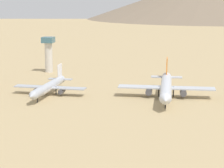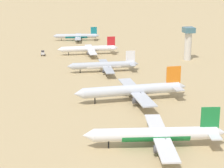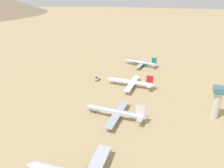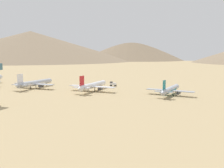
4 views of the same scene
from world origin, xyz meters
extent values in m
plane|color=tan|center=(0.00, 0.00, 0.00)|extent=(1800.00, 1800.00, 0.00)
cylinder|color=#B2B7C1|center=(-1.97, -0.70, 4.41)|extent=(37.97, 6.03, 3.99)
cone|color=#B2B7C1|center=(18.59, -1.81, 4.41)|extent=(3.57, 4.09, 3.91)
cone|color=#B2B7C1|center=(-22.31, 0.41, 4.41)|extent=(3.13, 3.75, 3.59)
cube|color=white|center=(-18.54, 0.20, 9.08)|extent=(5.79, 0.68, 7.35)
cube|color=#A4A8B2|center=(-19.17, 0.24, 4.81)|extent=(4.04, 12.77, 0.38)
cube|color=#A4A8B2|center=(-3.54, -0.61, 3.71)|extent=(7.18, 35.94, 0.47)
cylinder|color=#4C4C54|center=(-2.36, 5.64, 2.27)|extent=(4.54, 2.65, 2.42)
cylinder|color=#4C4C54|center=(-3.04, -6.95, 2.27)|extent=(4.54, 2.65, 2.42)
cylinder|color=black|center=(12.38, -1.47, 2.01)|extent=(0.46, 0.46, 4.01)
cylinder|color=black|center=(-4.44, 2.17, 2.01)|extent=(0.46, 0.46, 4.01)
cylinder|color=black|center=(-4.74, -3.28, 2.01)|extent=(0.46, 0.46, 4.01)
cylinder|color=white|center=(-1.97, -0.70, 4.11)|extent=(20.98, 5.12, 4.00)
cylinder|color=silver|center=(-4.90, 55.39, 5.60)|extent=(48.08, 5.74, 5.07)
cone|color=silver|center=(21.24, 55.76, 5.60)|extent=(4.34, 5.03, 4.97)
cone|color=silver|center=(-30.77, 55.03, 5.60)|extent=(3.80, 4.61, 4.56)
cube|color=orange|center=(-25.97, 55.09, 11.54)|extent=(7.34, 0.57, 9.34)
cube|color=#B6BBC5|center=(-26.77, 55.08, 6.11)|extent=(4.49, 16.06, 0.48)
cube|color=#B6BBC5|center=(-6.90, 55.36, 4.71)|extent=(7.31, 45.44, 0.60)
cylinder|color=#4C4C54|center=(-5.94, 63.38, 2.88)|extent=(5.64, 3.15, 3.07)
cylinder|color=#4C4C54|center=(-5.72, 47.38, 2.88)|extent=(5.64, 3.15, 3.07)
cylinder|color=black|center=(13.35, 55.65, 2.55)|extent=(0.59, 0.59, 5.10)
cylinder|color=black|center=(-8.28, 58.81, 2.55)|extent=(0.59, 0.59, 5.10)
cylinder|color=black|center=(-8.18, 51.88, 2.55)|extent=(0.59, 0.59, 5.10)
cylinder|color=beige|center=(-64.32, -20.28, 9.44)|extent=(4.80, 4.80, 18.89)
cube|color=#3F6B7A|center=(-64.32, -20.28, 20.69)|extent=(7.20, 7.20, 3.60)
camera|label=1|loc=(181.74, 59.02, 45.24)|focal=65.00mm
camera|label=2|loc=(45.21, 240.65, 66.02)|focal=66.80mm
camera|label=3|loc=(-35.24, 111.95, 78.35)|focal=33.50mm
camera|label=4|loc=(-168.99, -126.16, 27.60)|focal=40.08mm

